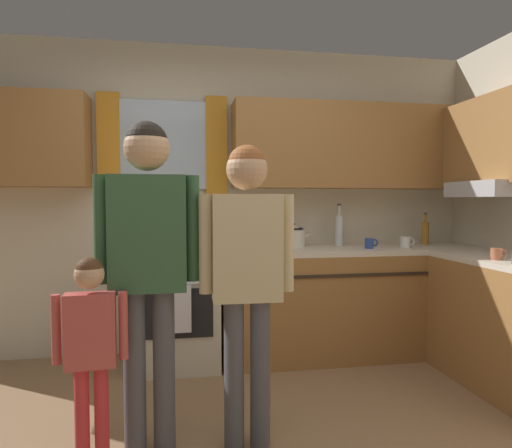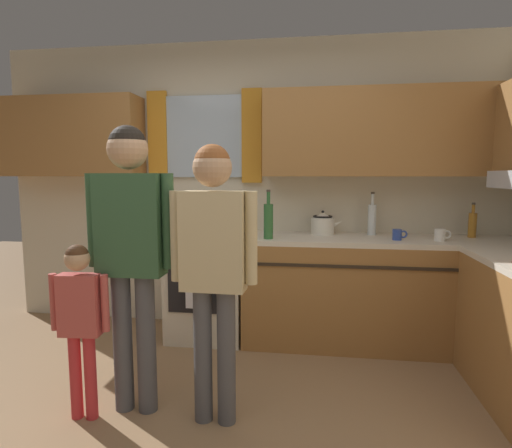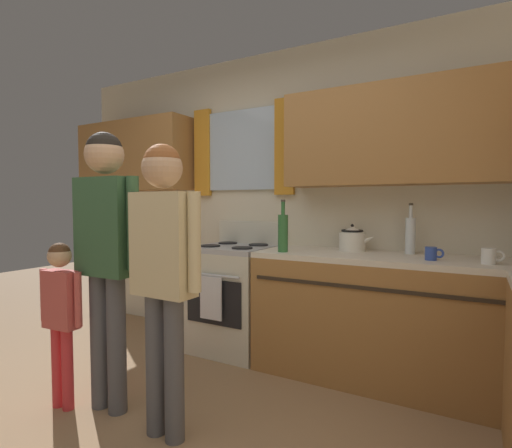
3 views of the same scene
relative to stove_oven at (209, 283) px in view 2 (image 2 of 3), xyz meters
The scene contains 12 objects.
back_wall_unit 1.10m from the stove_oven, 40.22° to the left, with size 4.60×0.42×2.60m.
kitchen_counter_run 1.78m from the stove_oven, 10.97° to the right, with size 2.24×1.87×0.90m.
stove_oven is the anchor object (origin of this frame).
bottle_oil_amber 2.26m from the stove_oven, ahead, with size 0.06×0.06×0.29m.
bottle_wine_green 0.82m from the stove_oven, 18.41° to the right, with size 0.08×0.08×0.39m.
bottle_tall_clear 1.52m from the stove_oven, ahead, with size 0.07×0.07×0.37m.
mug_ceramic_white 1.94m from the stove_oven, ahead, with size 0.13×0.08×0.09m.
mug_cobalt_blue 1.64m from the stove_oven, ahead, with size 0.11×0.07×0.08m.
stovetop_kettle 1.12m from the stove_oven, ahead, with size 0.27×0.20×0.21m.
adult_holding_child 1.37m from the stove_oven, 96.32° to the right, with size 0.52×0.23×1.69m.
adult_in_plaid 1.43m from the stove_oven, 74.09° to the right, with size 0.49×0.21×1.58m.
small_child 1.43m from the stove_oven, 106.29° to the right, with size 0.34×0.14×1.03m.
Camera 2 is at (0.64, -1.94, 1.41)m, focal length 29.26 mm.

